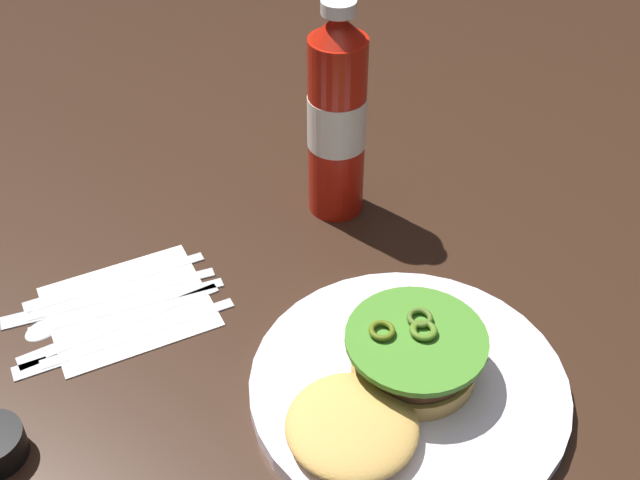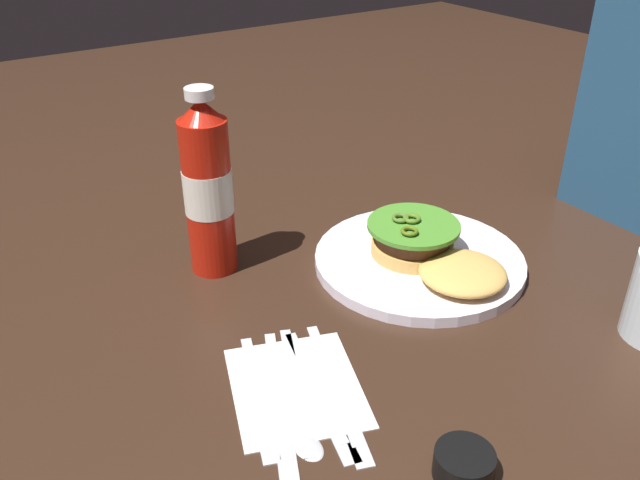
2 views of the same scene
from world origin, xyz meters
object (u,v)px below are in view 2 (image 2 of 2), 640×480
Objects in this scene: steak_knife at (322,397)px; butter_knife at (280,405)px; napkin at (296,386)px; condiment_cup at (464,464)px; ketchup_bottle at (208,189)px; burger_sandwich at (430,250)px; dinner_plate at (419,260)px; table_knife at (339,395)px; fork_utensil at (261,403)px; spoon_utensil at (300,404)px.

butter_knife is at bearing -108.37° from steak_knife.
steak_knife is at bearing 20.73° from napkin.
napkin is at bearing -160.30° from condiment_cup.
burger_sandwich is at bearing 53.19° from ketchup_bottle.
table_knife is at bearing -57.82° from dinner_plate.
steak_knife is at bearing 64.03° from fork_utensil.
napkin is at bearing 95.88° from fork_utensil.
butter_knife and table_knife have the same top height.
burger_sandwich is 0.31m from butter_knife.
butter_knife is at bearing -59.54° from napkin.
table_knife is at bearing 67.04° from steak_knife.
dinner_plate reaches higher than napkin.
dinner_plate is 1.56× the size of fork_utensil.
burger_sandwich is at bearing 143.26° from condiment_cup.
table_knife is at bearing -61.51° from burger_sandwich.
fork_utensil is 0.91× the size of steak_knife.
dinner_plate reaches higher than table_knife.
fork_utensil is (0.12, -0.31, -0.00)m from dinner_plate.
burger_sandwich is at bearing 115.68° from steak_knife.
napkin is (0.11, -0.27, -0.01)m from dinner_plate.
butter_knife is (0.11, -0.29, -0.03)m from burger_sandwich.
burger_sandwich reaches higher than dinner_plate.
steak_knife is at bearing -4.40° from ketchup_bottle.
ketchup_bottle reaches higher than steak_knife.
fork_utensil and butter_knife have the same top height.
fork_utensil and table_knife have the same top height.
dinner_plate is 0.29m from napkin.
napkin is 0.77× the size of butter_knife.
napkin is at bearing 120.46° from butter_knife.
butter_knife is (0.28, -0.06, -0.11)m from ketchup_bottle.
spoon_utensil is at bearing -67.03° from burger_sandwich.
dinner_plate is 1.37× the size of table_knife.
dinner_plate is at bearing 174.63° from burger_sandwich.
condiment_cup is at bearing 26.79° from spoon_utensil.
spoon_utensil is at bearing 53.69° from fork_utensil.
condiment_cup is 0.35× the size of napkin.
butter_knife is (-0.16, -0.09, -0.01)m from condiment_cup.
ketchup_bottle is at bearing 178.78° from table_knife.
table_knife is (0.02, 0.06, 0.00)m from butter_knife.
condiment_cup is at bearing -34.90° from dinner_plate.
condiment_cup is at bearing 31.69° from fork_utensil.
ketchup_bottle is at bearing -122.95° from dinner_plate.
dinner_plate reaches higher than steak_knife.
ketchup_bottle is 0.31m from butter_knife.
dinner_plate is at bearing 119.36° from steak_knife.
table_knife is (0.13, -0.24, -0.03)m from burger_sandwich.
ketchup_bottle is at bearing 170.80° from spoon_utensil.
ketchup_bottle is 0.31m from spoon_utensil.
condiment_cup reaches higher than table_knife.
steak_knife and table_knife have the same top height.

